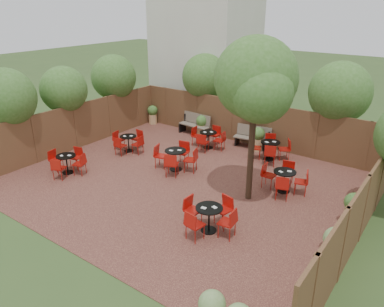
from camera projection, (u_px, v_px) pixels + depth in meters
The scene contains 13 objects.
ground at pixel (184, 183), 13.66m from camera, with size 80.00×80.00×0.00m, color #354F23.
courtyard_paving at pixel (184, 183), 13.66m from camera, with size 12.00×10.00×0.02m, color #3A1A17.
fence_back at pixel (250, 123), 17.03m from camera, with size 12.00×0.08×2.00m, color #4E341D.
fence_left at pixel (76, 127), 16.54m from camera, with size 0.08×10.00×2.00m, color #4E341D.
fence_right at pixel (363, 209), 10.03m from camera, with size 0.08×10.00×2.00m, color #4E341D.
neighbour_building at pixel (206, 43), 20.59m from camera, with size 5.00×4.00×8.00m, color beige.
overhang_foliage at pixel (199, 90), 15.83m from camera, with size 15.47×10.70×2.49m.
courtyard_tree at pixel (255, 84), 11.15m from camera, with size 2.69×2.59×5.27m.
park_bench_left at pixel (195, 124), 18.45m from camera, with size 1.68×0.65×1.02m.
park_bench_right at pixel (253, 137), 16.75m from camera, with size 1.65×0.72×0.99m.
bistro_tables at pixel (195, 161), 14.35m from camera, with size 8.88×7.45×0.94m.
planters at pixel (231, 140), 16.17m from camera, with size 11.86×4.62×1.06m.
low_shrubs at pixel (280, 277), 8.53m from camera, with size 2.05×4.35×0.72m.
Camera 1 is at (7.40, -9.75, 6.16)m, focal length 35.13 mm.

